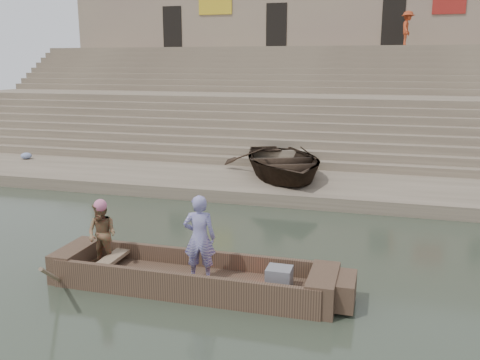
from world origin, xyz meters
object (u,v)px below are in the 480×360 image
at_px(television, 279,278).
at_px(beached_rowboat, 283,162).
at_px(rowing_man, 102,234).
at_px(standing_man, 200,238).
at_px(main_rowboat, 191,283).
at_px(pedestrian, 407,28).

relative_size(television, beached_rowboat, 0.09).
bearing_deg(beached_rowboat, rowing_man, -127.31).
bearing_deg(rowing_man, standing_man, 4.19).
bearing_deg(television, rowing_man, 178.39).
bearing_deg(television, beached_rowboat, 100.73).
bearing_deg(main_rowboat, rowing_man, 176.97).
bearing_deg(pedestrian, rowing_man, 170.35).
distance_m(main_rowboat, standing_man, 0.97).
relative_size(rowing_man, television, 2.91).
height_order(beached_rowboat, pedestrian, pedestrian).
xyz_separation_m(rowing_man, television, (3.69, -0.10, -0.47)).
relative_size(standing_man, television, 3.65).
height_order(television, beached_rowboat, beached_rowboat).
bearing_deg(pedestrian, beached_rowboat, 169.10).
relative_size(rowing_man, pedestrian, 0.70).
xyz_separation_m(standing_man, rowing_man, (-2.16, 0.12, -0.17)).
distance_m(main_rowboat, pedestrian, 23.71).
bearing_deg(main_rowboat, beached_rowboat, 89.35).
xyz_separation_m(main_rowboat, beached_rowboat, (0.10, 8.62, 0.83)).
distance_m(main_rowboat, rowing_man, 2.12).
xyz_separation_m(main_rowboat, television, (1.73, 0.00, 0.31)).
height_order(rowing_man, beached_rowboat, rowing_man).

